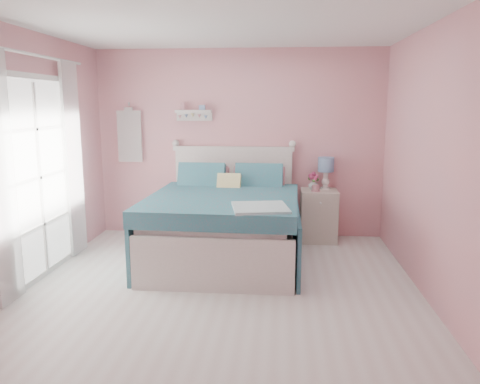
# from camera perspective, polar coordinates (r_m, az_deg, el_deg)

# --- Properties ---
(floor) EXTENTS (4.50, 4.50, 0.00)m
(floor) POSITION_cam_1_polar(r_m,az_deg,el_deg) (4.71, -2.61, -12.44)
(floor) COLOR beige
(floor) RESTS_ON ground
(room_shell) EXTENTS (4.50, 4.50, 4.50)m
(room_shell) POSITION_cam_1_polar(r_m,az_deg,el_deg) (4.34, -2.78, 7.17)
(room_shell) COLOR pink
(room_shell) RESTS_ON floor
(bed) EXTENTS (1.78, 2.21, 1.27)m
(bed) POSITION_cam_1_polar(r_m,az_deg,el_deg) (5.67, -1.85, -3.94)
(bed) COLOR silver
(bed) RESTS_ON floor
(nightstand) EXTENTS (0.49, 0.48, 0.70)m
(nightstand) POSITION_cam_1_polar(r_m,az_deg,el_deg) (6.48, 9.56, -2.82)
(nightstand) COLOR beige
(nightstand) RESTS_ON floor
(table_lamp) EXTENTS (0.22, 0.22, 0.43)m
(table_lamp) POSITION_cam_1_polar(r_m,az_deg,el_deg) (6.49, 10.43, 3.03)
(table_lamp) COLOR white
(table_lamp) RESTS_ON nightstand
(vase) EXTENTS (0.17, 0.17, 0.14)m
(vase) POSITION_cam_1_polar(r_m,az_deg,el_deg) (6.44, 8.93, 0.92)
(vase) COLOR silver
(vase) RESTS_ON nightstand
(teacup) EXTENTS (0.13, 0.13, 0.09)m
(teacup) POSITION_cam_1_polar(r_m,az_deg,el_deg) (6.30, 9.22, 0.45)
(teacup) COLOR #C5848E
(teacup) RESTS_ON nightstand
(roses) EXTENTS (0.14, 0.11, 0.12)m
(roses) POSITION_cam_1_polar(r_m,az_deg,el_deg) (6.42, 8.94, 1.89)
(roses) COLOR #C74478
(roses) RESTS_ON vase
(wall_shelf) EXTENTS (0.50, 0.15, 0.25)m
(wall_shelf) POSITION_cam_1_polar(r_m,az_deg,el_deg) (6.60, -5.66, 9.62)
(wall_shelf) COLOR silver
(wall_shelf) RESTS_ON room_shell
(hanging_dress) EXTENTS (0.34, 0.03, 0.72)m
(hanging_dress) POSITION_cam_1_polar(r_m,az_deg,el_deg) (6.83, -13.30, 6.61)
(hanging_dress) COLOR white
(hanging_dress) RESTS_ON room_shell
(french_door) EXTENTS (0.04, 1.32, 2.16)m
(french_door) POSITION_cam_1_polar(r_m,az_deg,el_deg) (5.40, -23.31, 1.55)
(french_door) COLOR silver
(french_door) RESTS_ON floor
(curtain_near) EXTENTS (0.04, 0.40, 2.32)m
(curtain_near) POSITION_cam_1_polar(r_m,az_deg,el_deg) (4.73, -27.09, 1.37)
(curtain_near) COLOR white
(curtain_near) RESTS_ON floor
(curtain_far) EXTENTS (0.04, 0.40, 2.32)m
(curtain_far) POSITION_cam_1_polar(r_m,az_deg,el_deg) (6.03, -19.64, 3.68)
(curtain_far) COLOR white
(curtain_far) RESTS_ON floor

